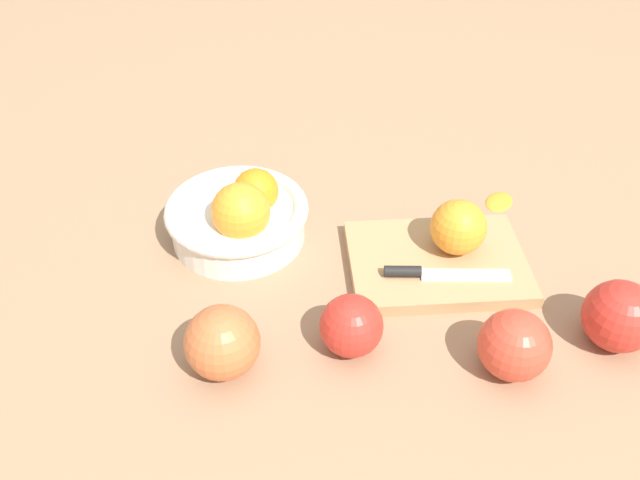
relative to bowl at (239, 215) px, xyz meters
The scene contains 10 objects.
ground_plane 0.20m from the bowl, 32.45° to the right, with size 2.40×2.40×0.00m, color #997556.
bowl is the anchor object (origin of this frame).
cutting_board 0.26m from the bowl, 24.12° to the right, with size 0.22×0.16×0.02m, color tan.
orange_on_board 0.28m from the bowl, 19.44° to the right, with size 0.07×0.07×0.07m, color orange.
knife 0.26m from the bowl, 32.10° to the right, with size 0.16×0.05×0.01m.
apple_front_left 0.24m from the bowl, 64.90° to the right, with size 0.07×0.07×0.07m, color red.
apple_front_right 0.47m from the bowl, 33.62° to the right, with size 0.08×0.08×0.08m, color red.
apple_front_right_2 0.38m from the bowl, 46.57° to the right, with size 0.08×0.08×0.08m, color #D6422D.
apple_front_left_2 0.22m from the bowl, 100.26° to the right, with size 0.08×0.08×0.08m, color #CC6638.
citrus_peel 0.37m from the bowl, ahead, with size 0.05×0.04×0.01m, color orange.
Camera 1 is at (-0.20, -0.62, 0.60)m, focal length 38.94 mm.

